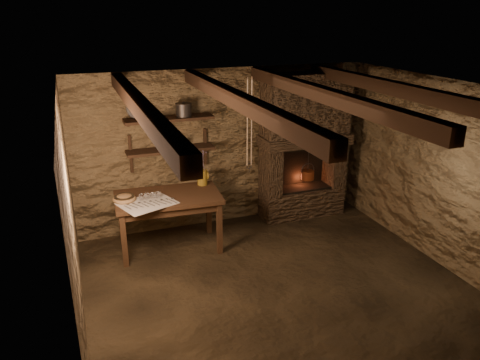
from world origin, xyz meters
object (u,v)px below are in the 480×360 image
object	(u,v)px
stoneware_jug	(202,170)
red_pot	(308,174)
iron_stockpot	(184,110)
wooden_bowl	(124,199)
work_table	(169,220)

from	to	relation	value
stoneware_jug	red_pot	xyz separation A→B (m)	(1.78, 0.13, -0.32)
iron_stockpot	red_pot	size ratio (longest dim) A/B	0.41
stoneware_jug	red_pot	distance (m)	1.81
stoneware_jug	wooden_bowl	bearing A→B (deg)	-164.25
stoneware_jug	iron_stockpot	size ratio (longest dim) A/B	2.30
work_table	red_pot	world-z (taller)	red_pot
work_table	wooden_bowl	size ratio (longest dim) A/B	4.80
work_table	stoneware_jug	bearing A→B (deg)	26.32
wooden_bowl	red_pot	size ratio (longest dim) A/B	0.57
work_table	red_pot	xyz separation A→B (m)	(2.34, 0.37, 0.27)
stoneware_jug	work_table	bearing A→B (deg)	-154.16
stoneware_jug	iron_stockpot	xyz separation A→B (m)	(-0.18, 0.25, 0.83)
stoneware_jug	iron_stockpot	bearing A→B (deg)	127.95
wooden_bowl	iron_stockpot	distance (m)	1.48
red_pot	stoneware_jug	bearing A→B (deg)	-175.68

